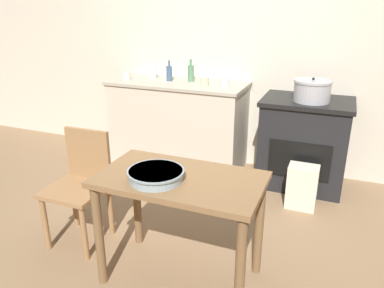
% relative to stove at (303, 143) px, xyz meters
% --- Properties ---
extents(ground_plane, '(14.00, 14.00, 0.00)m').
position_rel_stove_xyz_m(ground_plane, '(-0.81, -1.26, -0.43)').
color(ground_plane, '#896B4C').
extents(wall_back, '(8.00, 0.07, 2.55)m').
position_rel_stove_xyz_m(wall_back, '(-0.81, 0.32, 0.85)').
color(wall_back, beige).
rests_on(wall_back, ground_plane).
extents(counter_cabinet, '(1.43, 0.62, 0.92)m').
position_rel_stove_xyz_m(counter_cabinet, '(-1.31, -0.01, 0.03)').
color(counter_cabinet, beige).
rests_on(counter_cabinet, ground_plane).
extents(stove, '(0.82, 0.61, 0.85)m').
position_rel_stove_xyz_m(stove, '(0.00, 0.00, 0.00)').
color(stove, black).
rests_on(stove, ground_plane).
extents(work_table, '(0.99, 0.56, 0.72)m').
position_rel_stove_xyz_m(work_table, '(-0.55, -1.68, 0.16)').
color(work_table, olive).
rests_on(work_table, ground_plane).
extents(chair, '(0.41, 0.41, 0.83)m').
position_rel_stove_xyz_m(chair, '(-1.40, -1.54, 0.02)').
color(chair, '#997047').
rests_on(chair, ground_plane).
extents(flour_sack, '(0.25, 0.18, 0.39)m').
position_rel_stove_xyz_m(flour_sack, '(0.06, -0.47, -0.23)').
color(flour_sack, beige).
rests_on(flour_sack, ground_plane).
extents(stock_pot, '(0.33, 0.33, 0.21)m').
position_rel_stove_xyz_m(stock_pot, '(0.03, -0.07, 0.52)').
color(stock_pot, '#A8A8AD').
rests_on(stock_pot, stove).
extents(mixing_bowl_large, '(0.33, 0.33, 0.06)m').
position_rel_stove_xyz_m(mixing_bowl_large, '(-0.66, -1.77, 0.33)').
color(mixing_bowl_large, '#93A8B2').
rests_on(mixing_bowl_large, work_table).
extents(bottle_far_left, '(0.06, 0.06, 0.21)m').
position_rel_stove_xyz_m(bottle_far_left, '(-1.41, 0.02, 0.57)').
color(bottle_far_left, '#3D5675').
rests_on(bottle_far_left, counter_cabinet).
extents(bottle_left, '(0.07, 0.07, 0.23)m').
position_rel_stove_xyz_m(bottle_left, '(-1.19, 0.06, 0.58)').
color(bottle_left, '#517F5B').
rests_on(bottle_left, counter_cabinet).
extents(bottle_mid_left, '(0.08, 0.08, 0.16)m').
position_rel_stove_xyz_m(bottle_mid_left, '(-1.63, 0.07, 0.55)').
color(bottle_mid_left, silver).
rests_on(bottle_mid_left, counter_cabinet).
extents(cup_center_left, '(0.08, 0.08, 0.09)m').
position_rel_stove_xyz_m(cup_center_left, '(-1.85, -0.11, 0.53)').
color(cup_center_left, silver).
rests_on(cup_center_left, counter_cabinet).
extents(cup_center, '(0.08, 0.08, 0.08)m').
position_rel_stove_xyz_m(cup_center, '(-0.99, -0.07, 0.53)').
color(cup_center, beige).
rests_on(cup_center, counter_cabinet).
extents(cup_center_right, '(0.09, 0.09, 0.09)m').
position_rel_stove_xyz_m(cup_center_right, '(-0.77, -0.10, 0.54)').
color(cup_center_right, silver).
rests_on(cup_center_right, counter_cabinet).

